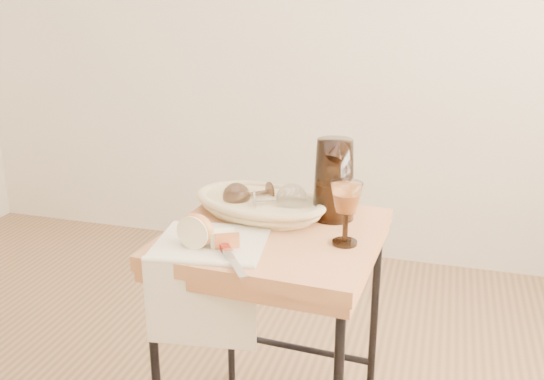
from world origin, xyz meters
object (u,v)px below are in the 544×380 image
(goblet_lying_a, at_px, (251,194))
(wine_goblet, at_px, (346,213))
(apple_half, at_px, (197,230))
(table_knife, at_px, (229,254))
(tea_towel, at_px, (211,242))
(bread_basket, at_px, (260,206))
(pitcher, at_px, (334,179))
(goblet_lying_b, at_px, (276,200))
(side_table, at_px, (274,343))

(goblet_lying_a, height_order, wine_goblet, wine_goblet)
(goblet_lying_a, bearing_deg, apple_half, 39.57)
(table_knife, bearing_deg, tea_towel, -170.69)
(bread_basket, bearing_deg, table_knife, -69.33)
(goblet_lying_a, xyz_separation_m, pitcher, (0.24, 0.01, 0.06))
(bread_basket, height_order, wine_goblet, wine_goblet)
(goblet_lying_b, height_order, wine_goblet, wine_goblet)
(bread_basket, height_order, goblet_lying_a, goblet_lying_a)
(pitcher, distance_m, table_knife, 0.40)
(bread_basket, bearing_deg, goblet_lying_b, -5.40)
(goblet_lying_b, bearing_deg, goblet_lying_a, 133.12)
(side_table, bearing_deg, apple_half, -132.54)
(pitcher, bearing_deg, bread_basket, -157.37)
(tea_towel, height_order, pitcher, pitcher)
(apple_half, bearing_deg, goblet_lying_b, 69.12)
(apple_half, bearing_deg, bread_basket, 80.77)
(goblet_lying_b, xyz_separation_m, table_knife, (-0.03, -0.29, -0.04))
(side_table, distance_m, goblet_lying_a, 0.43)
(tea_towel, height_order, apple_half, apple_half)
(side_table, distance_m, table_knife, 0.42)
(goblet_lying_a, bearing_deg, goblet_lying_b, 114.87)
(apple_half, bearing_deg, tea_towel, 65.12)
(goblet_lying_b, xyz_separation_m, pitcher, (0.15, 0.05, 0.06))
(tea_towel, xyz_separation_m, pitcher, (0.26, 0.26, 0.11))
(side_table, relative_size, tea_towel, 2.54)
(tea_towel, height_order, bread_basket, bread_basket)
(goblet_lying_b, distance_m, pitcher, 0.17)
(goblet_lying_a, relative_size, table_knife, 0.59)
(wine_goblet, bearing_deg, goblet_lying_b, 150.78)
(apple_half, bearing_deg, goblet_lying_a, 87.69)
(bread_basket, bearing_deg, goblet_lying_a, 169.84)
(tea_towel, height_order, table_knife, table_knife)
(pitcher, relative_size, table_knife, 1.21)
(goblet_lying_a, distance_m, table_knife, 0.34)
(goblet_lying_a, xyz_separation_m, goblet_lying_b, (0.08, -0.04, 0.00))
(tea_towel, bearing_deg, goblet_lying_b, 55.24)
(goblet_lying_a, height_order, apple_half, same)
(tea_towel, relative_size, goblet_lying_b, 1.92)
(side_table, xyz_separation_m, goblet_lying_a, (-0.11, 0.12, 0.40))
(bread_basket, relative_size, apple_half, 3.86)
(table_knife, bearing_deg, bread_basket, 148.82)
(tea_towel, relative_size, goblet_lying_a, 2.12)
(goblet_lying_a, xyz_separation_m, wine_goblet, (0.30, -0.16, 0.03))
(goblet_lying_b, height_order, pitcher, pitcher)
(tea_towel, relative_size, pitcher, 1.03)
(bread_basket, bearing_deg, wine_goblet, -11.43)
(tea_towel, relative_size, wine_goblet, 1.66)
(bread_basket, xyz_separation_m, apple_half, (-0.08, -0.27, 0.02))
(side_table, bearing_deg, bread_basket, 124.74)
(goblet_lying_b, relative_size, wine_goblet, 0.86)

